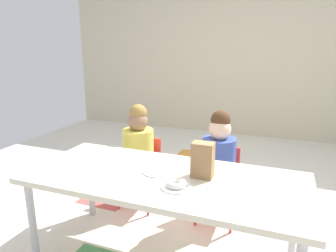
{
  "coord_description": "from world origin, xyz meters",
  "views": [
    {
      "loc": [
        0.6,
        -2.26,
        1.39
      ],
      "look_at": [
        -0.13,
        -0.39,
        0.86
      ],
      "focal_mm": 32.59,
      "sensor_mm": 36.0,
      "label": 1
    }
  ],
  "objects_px": {
    "paper_bag_brown": "(203,160)",
    "seated_child_middle_seat": "(219,157)",
    "paper_plate_near_edge": "(176,187)",
    "seated_child_near_camera": "(139,147)",
    "paper_plate_center_table": "(157,172)",
    "craft_table": "(164,183)",
    "donut_powdered_on_plate": "(176,183)"
  },
  "relations": [
    {
      "from": "paper_bag_brown",
      "to": "paper_plate_near_edge",
      "type": "height_order",
      "value": "paper_bag_brown"
    },
    {
      "from": "paper_plate_center_table",
      "to": "craft_table",
      "type": "bearing_deg",
      "value": -25.68
    },
    {
      "from": "seated_child_middle_seat",
      "to": "paper_plate_center_table",
      "type": "relative_size",
      "value": 5.1
    },
    {
      "from": "donut_powdered_on_plate",
      "to": "paper_plate_near_edge",
      "type": "bearing_deg",
      "value": 0.0
    },
    {
      "from": "seated_child_middle_seat",
      "to": "paper_plate_near_edge",
      "type": "xyz_separation_m",
      "value": [
        -0.09,
        -0.73,
        0.06
      ]
    },
    {
      "from": "paper_plate_near_edge",
      "to": "donut_powdered_on_plate",
      "type": "xyz_separation_m",
      "value": [
        0.0,
        0.0,
        0.02
      ]
    },
    {
      "from": "craft_table",
      "to": "paper_bag_brown",
      "type": "relative_size",
      "value": 7.88
    },
    {
      "from": "craft_table",
      "to": "seated_child_middle_seat",
      "type": "distance_m",
      "value": 0.64
    },
    {
      "from": "paper_plate_center_table",
      "to": "donut_powdered_on_plate",
      "type": "xyz_separation_m",
      "value": [
        0.19,
        -0.16,
        0.02
      ]
    },
    {
      "from": "paper_bag_brown",
      "to": "seated_child_middle_seat",
      "type": "bearing_deg",
      "value": 90.92
    },
    {
      "from": "seated_child_middle_seat",
      "to": "paper_plate_near_edge",
      "type": "bearing_deg",
      "value": -97.06
    },
    {
      "from": "paper_bag_brown",
      "to": "paper_plate_center_table",
      "type": "xyz_separation_m",
      "value": [
        -0.29,
        -0.04,
        -0.11
      ]
    },
    {
      "from": "seated_child_middle_seat",
      "to": "paper_plate_near_edge",
      "type": "distance_m",
      "value": 0.74
    },
    {
      "from": "craft_table",
      "to": "paper_plate_center_table",
      "type": "height_order",
      "value": "paper_plate_center_table"
    },
    {
      "from": "donut_powdered_on_plate",
      "to": "seated_child_middle_seat",
      "type": "bearing_deg",
      "value": 82.94
    },
    {
      "from": "seated_child_middle_seat",
      "to": "seated_child_near_camera",
      "type": "bearing_deg",
      "value": 180.0
    },
    {
      "from": "seated_child_near_camera",
      "to": "donut_powdered_on_plate",
      "type": "height_order",
      "value": "seated_child_near_camera"
    },
    {
      "from": "seated_child_middle_seat",
      "to": "paper_plate_near_edge",
      "type": "height_order",
      "value": "seated_child_middle_seat"
    },
    {
      "from": "seated_child_near_camera",
      "to": "paper_plate_near_edge",
      "type": "xyz_separation_m",
      "value": [
        0.6,
        -0.73,
        0.06
      ]
    },
    {
      "from": "paper_bag_brown",
      "to": "seated_child_near_camera",
      "type": "bearing_deg",
      "value": 142.46
    },
    {
      "from": "craft_table",
      "to": "donut_powdered_on_plate",
      "type": "bearing_deg",
      "value": -45.65
    },
    {
      "from": "seated_child_near_camera",
      "to": "seated_child_middle_seat",
      "type": "bearing_deg",
      "value": 0.0
    },
    {
      "from": "paper_plate_center_table",
      "to": "paper_plate_near_edge",
      "type": "bearing_deg",
      "value": -40.11
    },
    {
      "from": "paper_bag_brown",
      "to": "donut_powdered_on_plate",
      "type": "relative_size",
      "value": 1.87
    },
    {
      "from": "paper_plate_near_edge",
      "to": "paper_plate_center_table",
      "type": "bearing_deg",
      "value": 139.89
    },
    {
      "from": "paper_plate_near_edge",
      "to": "donut_powdered_on_plate",
      "type": "height_order",
      "value": "donut_powdered_on_plate"
    },
    {
      "from": "seated_child_near_camera",
      "to": "paper_plate_center_table",
      "type": "distance_m",
      "value": 0.71
    },
    {
      "from": "paper_bag_brown",
      "to": "paper_plate_near_edge",
      "type": "relative_size",
      "value": 1.22
    },
    {
      "from": "seated_child_middle_seat",
      "to": "paper_bag_brown",
      "type": "height_order",
      "value": "seated_child_middle_seat"
    },
    {
      "from": "donut_powdered_on_plate",
      "to": "paper_plate_center_table",
      "type": "bearing_deg",
      "value": 139.89
    },
    {
      "from": "seated_child_middle_seat",
      "to": "donut_powdered_on_plate",
      "type": "bearing_deg",
      "value": -97.06
    },
    {
      "from": "craft_table",
      "to": "seated_child_middle_seat",
      "type": "bearing_deg",
      "value": 70.31
    }
  ]
}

